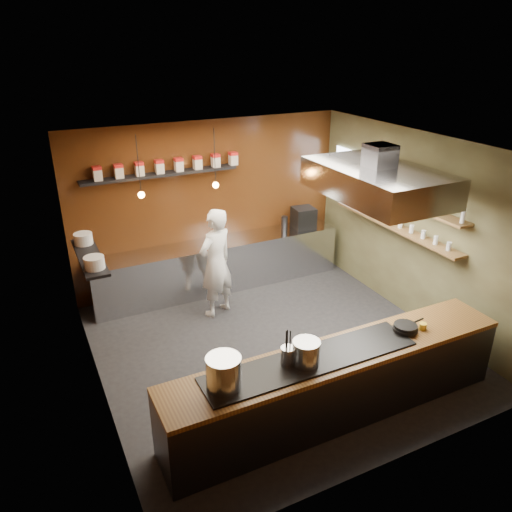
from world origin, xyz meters
TOP-DOWN VIEW (x-y plane):
  - floor at (0.00, 0.00)m, footprint 5.00×5.00m
  - back_wall at (0.00, 2.50)m, footprint 5.00×0.00m
  - left_wall at (-2.50, 0.00)m, footprint 0.00×5.00m
  - right_wall at (2.50, 0.00)m, footprint 0.00×5.00m
  - ceiling at (0.00, 0.00)m, footprint 5.00×5.00m
  - window_pane at (2.45, 1.70)m, footprint 0.00×1.00m
  - prep_counter at (0.00, 2.17)m, footprint 4.60×0.65m
  - pass_counter at (-0.00, -1.60)m, footprint 4.40×0.72m
  - tin_shelf at (-0.90, 2.36)m, footprint 2.60×0.26m
  - plate_shelf at (-2.34, 1.00)m, footprint 0.30×1.40m
  - bottle_shelf_upper at (2.34, 0.30)m, footprint 0.26×2.80m
  - bottle_shelf_lower at (2.34, 0.30)m, footprint 0.26×2.80m
  - extractor_hood at (1.30, -0.40)m, footprint 1.20×2.00m
  - pendant_left at (-1.40, 1.70)m, footprint 0.10×0.10m
  - pendant_right at (-0.20, 1.70)m, footprint 0.10×0.10m
  - storage_tins at (-0.75, 2.36)m, footprint 2.43×0.13m
  - plate_stacks at (-2.34, 1.00)m, footprint 0.26×1.16m
  - bottles at (2.34, 0.30)m, footprint 0.06×2.66m
  - wine_glasses at (2.34, 0.30)m, footprint 0.07×2.37m
  - stockpot_large at (-1.47, -1.61)m, footprint 0.46×0.46m
  - stockpot_small at (-0.50, -1.64)m, footprint 0.38×0.38m
  - utensil_crock at (-0.68, -1.54)m, footprint 0.20×0.20m
  - frying_pan at (0.98, -1.59)m, footprint 0.48×0.31m
  - butter_jar at (1.21, -1.65)m, footprint 0.11×0.11m
  - espresso_machine at (1.75, 2.14)m, footprint 0.43×0.41m
  - chef at (-0.39, 1.33)m, footprint 0.79×0.67m

SIDE VIEW (x-z plane):
  - floor at x=0.00m, z-range 0.00..0.00m
  - prep_counter at x=0.00m, z-range 0.00..0.90m
  - pass_counter at x=0.00m, z-range 0.00..0.94m
  - chef at x=-0.39m, z-range 0.00..1.84m
  - butter_jar at x=1.21m, z-range 0.92..1.00m
  - frying_pan at x=0.98m, z-range 0.94..1.02m
  - utensil_crock at x=-0.68m, z-range 0.94..1.15m
  - stockpot_small at x=-0.50m, z-range 0.94..1.23m
  - espresso_machine at x=1.75m, z-range 0.90..1.30m
  - stockpot_large at x=-1.47m, z-range 0.94..1.30m
  - bottle_shelf_lower at x=2.34m, z-range 1.43..1.47m
  - back_wall at x=0.00m, z-range -1.00..4.00m
  - left_wall at x=-2.50m, z-range -1.00..4.00m
  - right_wall at x=2.50m, z-range -1.00..4.00m
  - wine_glasses at x=2.34m, z-range 1.47..1.60m
  - plate_shelf at x=-2.34m, z-range 1.53..1.57m
  - plate_stacks at x=-2.34m, z-range 1.57..1.73m
  - window_pane at x=2.45m, z-range 1.40..2.40m
  - bottle_shelf_upper at x=2.34m, z-range 1.90..1.94m
  - bottles at x=2.34m, z-range 1.94..2.18m
  - pendant_left at x=-1.40m, z-range 1.68..2.63m
  - pendant_right at x=-0.20m, z-range 1.68..2.63m
  - tin_shelf at x=-0.90m, z-range 2.18..2.22m
  - storage_tins at x=-0.75m, z-range 2.22..2.44m
  - extractor_hood at x=1.30m, z-range 2.15..2.87m
  - ceiling at x=0.00m, z-range 3.00..3.00m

